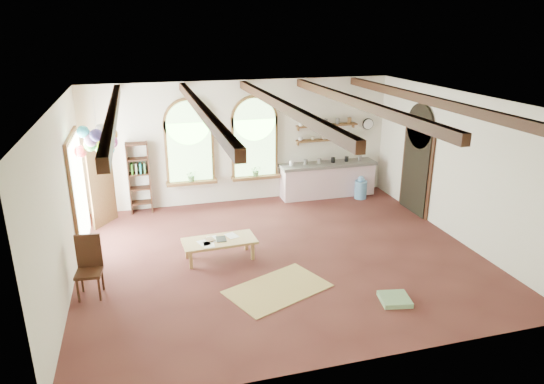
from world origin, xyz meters
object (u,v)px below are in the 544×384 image
object	(u,v)px
coffee_table	(219,242)
kitchen_counter	(327,179)
balloon_cluster	(98,141)
side_chair	(90,279)

from	to	relation	value
coffee_table	kitchen_counter	bearing A→B (deg)	40.41
kitchen_counter	balloon_cluster	world-z (taller)	balloon_cluster
coffee_table	balloon_cluster	world-z (taller)	balloon_cluster
coffee_table	side_chair	distance (m)	2.54
kitchen_counter	balloon_cluster	distance (m)	6.29
side_chair	balloon_cluster	distance (m)	2.78
side_chair	balloon_cluster	world-z (taller)	balloon_cluster
kitchen_counter	side_chair	xyz separation A→B (m)	(-5.95, -3.80, -0.16)
coffee_table	balloon_cluster	size ratio (longest dim) A/B	1.30
kitchen_counter	balloon_cluster	size ratio (longest dim) A/B	2.33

